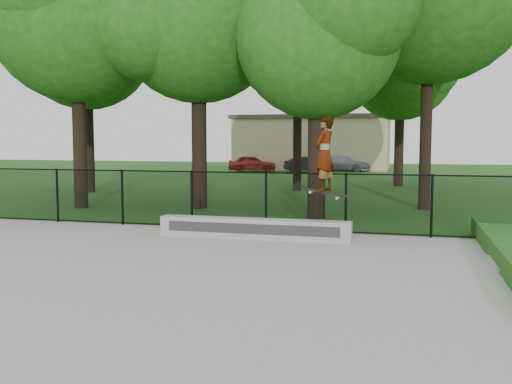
# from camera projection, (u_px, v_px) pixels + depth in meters

# --- Properties ---
(ground) EXTENTS (100.00, 100.00, 0.00)m
(ground) POSITION_uv_depth(u_px,v_px,m) (60.00, 285.00, 9.26)
(ground) COLOR #225317
(ground) RESTS_ON ground
(concrete_slab) EXTENTS (14.00, 12.00, 0.06)m
(concrete_slab) POSITION_uv_depth(u_px,v_px,m) (60.00, 283.00, 9.26)
(concrete_slab) COLOR gray
(concrete_slab) RESTS_ON ground
(grind_ledge) EXTENTS (4.52, 0.40, 0.47)m
(grind_ledge) POSITION_uv_depth(u_px,v_px,m) (253.00, 229.00, 13.25)
(grind_ledge) COLOR #A5A6A1
(grind_ledge) RESTS_ON concrete_slab
(car_a) EXTENTS (3.80, 2.35, 1.21)m
(car_a) POSITION_uv_depth(u_px,v_px,m) (252.00, 163.00, 42.22)
(car_a) COLOR maroon
(car_a) RESTS_ON ground
(car_b) EXTENTS (3.30, 2.00, 1.13)m
(car_b) POSITION_uv_depth(u_px,v_px,m) (307.00, 164.00, 41.61)
(car_b) COLOR black
(car_b) RESTS_ON ground
(car_c) EXTENTS (3.98, 2.45, 1.17)m
(car_c) POSITION_uv_depth(u_px,v_px,m) (344.00, 163.00, 42.80)
(car_c) COLOR #9295A6
(car_c) RESTS_ON ground
(skater_airborne) EXTENTS (0.83, 0.71, 1.84)m
(skater_airborne) POSITION_uv_depth(u_px,v_px,m) (325.00, 155.00, 12.57)
(skater_airborne) COLOR black
(skater_airborne) RESTS_ON ground
(chainlink_fence) EXTENTS (16.06, 0.06, 1.50)m
(chainlink_fence) POSITION_uv_depth(u_px,v_px,m) (192.00, 199.00, 14.87)
(chainlink_fence) COLOR black
(chainlink_fence) RESTS_ON concrete_slab
(tree_row) EXTENTS (20.95, 18.19, 11.01)m
(tree_row) POSITION_uv_depth(u_px,v_px,m) (263.00, 26.00, 21.99)
(tree_row) COLOR black
(tree_row) RESTS_ON ground
(distant_building) EXTENTS (12.40, 6.40, 4.30)m
(distant_building) POSITION_uv_depth(u_px,v_px,m) (313.00, 142.00, 46.15)
(distant_building) COLOR tan
(distant_building) RESTS_ON ground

